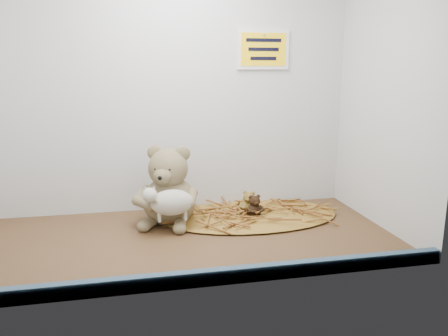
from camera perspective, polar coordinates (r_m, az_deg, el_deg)
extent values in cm
cube|color=#3F2B15|center=(129.47, -4.46, -9.15)|extent=(120.00, 60.00, 0.40)
cube|color=silver|center=(150.12, -6.27, 11.43)|extent=(120.00, 0.40, 90.00)
cube|color=silver|center=(140.90, 20.63, 10.64)|extent=(0.40, 60.00, 90.00)
cube|color=#3B5971|center=(102.71, -2.32, -14.08)|extent=(119.28, 2.20, 3.60)
ellipsoid|color=olive|center=(147.19, 3.61, -6.18)|extent=(59.15, 34.34, 1.14)
cube|color=yellow|center=(155.53, 5.13, 15.17)|extent=(16.00, 1.20, 11.00)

